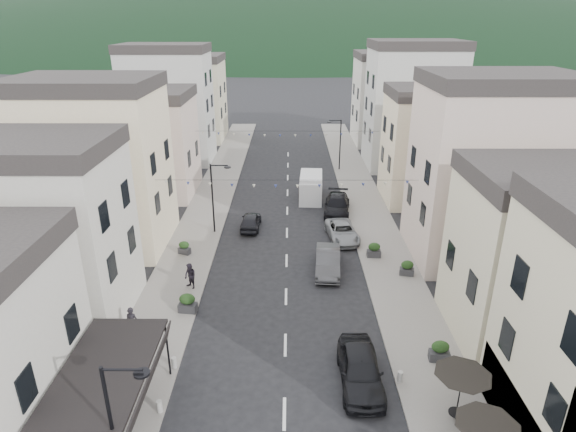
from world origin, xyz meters
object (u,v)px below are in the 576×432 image
parked_car_b (328,261)px  delivery_van (311,186)px  parked_car_d (337,205)px  parked_car_e (251,221)px  parked_car_a (360,369)px  pedestrian_b (190,276)px  pedestrian_a (132,323)px  parked_car_c (342,232)px

parked_car_b → delivery_van: delivery_van is taller
parked_car_d → parked_car_e: parked_car_d is taller
parked_car_a → pedestrian_b: 13.40m
parked_car_e → pedestrian_b: (-3.23, -10.07, 0.33)m
parked_car_b → pedestrian_a: bearing=-141.2°
parked_car_d → pedestrian_b: (-10.94, -13.49, 0.21)m
delivery_van → parked_car_b: bearing=-84.3°
parked_car_e → pedestrian_a: size_ratio=2.06×
pedestrian_a → parked_car_e: bearing=78.3°
parked_car_c → delivery_van: (-2.17, 9.62, 0.61)m
parked_car_d → parked_car_e: size_ratio=1.40×
parked_car_c → parked_car_e: (-7.62, 2.15, 0.00)m
parked_car_b → parked_car_c: parked_car_b is taller
parked_car_c → pedestrian_a: bearing=-141.0°
delivery_van → pedestrian_b: 19.58m
parked_car_b → parked_car_c: (1.56, 5.38, -0.13)m
parked_car_b → parked_car_c: size_ratio=1.00×
parked_car_c → delivery_van: size_ratio=0.86×
parked_car_d → pedestrian_b: 17.37m
parked_car_c → parked_car_a: bearing=-99.3°
parked_car_c → parked_car_d: parked_car_d is taller
parked_car_c → pedestrian_a: 18.66m
parked_car_e → parked_car_d: bearing=-154.3°
parked_car_a → parked_car_e: size_ratio=1.27×
parked_car_b → pedestrian_a: (-11.50, -7.94, 0.29)m
parked_car_a → parked_car_b: parked_car_a is taller
parked_car_a → parked_car_e: 20.12m
parked_car_e → delivery_van: (5.46, 7.47, 0.61)m
parked_car_c → pedestrian_b: size_ratio=2.72×
parked_car_a → pedestrian_a: bearing=164.2°
parked_car_d → parked_car_e: bearing=-149.2°
parked_car_e → pedestrian_a: bearing=72.5°
parked_car_e → parked_car_c: bearing=166.1°
parked_car_e → pedestrian_a: (-5.43, -15.48, 0.41)m
parked_car_a → pedestrian_b: bearing=138.6°
parked_car_c → pedestrian_a: (-13.06, -13.33, 0.41)m
parked_car_e → parked_car_b: bearing=130.7°
parked_car_a → pedestrian_b: pedestrian_b is taller
parked_car_d → pedestrian_b: bearing=-122.1°
parked_car_a → parked_car_d: 22.36m
delivery_van → pedestrian_a: delivery_van is taller
parked_car_d → pedestrian_a: 23.02m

